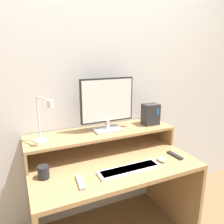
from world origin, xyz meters
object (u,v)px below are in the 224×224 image
(desk_lamp, at_px, (43,122))
(router_dock, at_px, (151,114))
(remote_secondary, at_px, (175,155))
(mug, at_px, (44,172))
(remote_control, at_px, (80,182))
(keyboard, at_px, (129,169))
(monitor, at_px, (107,104))
(mouse, at_px, (161,159))

(desk_lamp, relative_size, router_dock, 1.79)
(remote_secondary, bearing_deg, desk_lamp, 163.58)
(remote_secondary, height_order, mug, mug)
(remote_control, distance_m, remote_secondary, 0.79)
(desk_lamp, height_order, mug, desk_lamp)
(remote_secondary, bearing_deg, keyboard, -174.60)
(keyboard, bearing_deg, mug, 165.14)
(monitor, relative_size, mug, 5.23)
(monitor, bearing_deg, keyboard, -89.85)
(monitor, height_order, keyboard, monitor)
(router_dock, xyz_separation_m, remote_secondary, (0.02, -0.33, -0.26))
(desk_lamp, relative_size, remote_control, 2.06)
(monitor, xyz_separation_m, router_dock, (0.41, -0.01, -0.13))
(mouse, bearing_deg, remote_secondary, 9.51)
(mouse, height_order, remote_secondary, mouse)
(desk_lamp, xyz_separation_m, remote_control, (0.16, -0.33, -0.32))
(mouse, bearing_deg, monitor, 127.73)
(keyboard, xyz_separation_m, mug, (-0.56, 0.15, 0.03))
(mouse, distance_m, mug, 0.85)
(monitor, xyz_separation_m, remote_control, (-0.36, -0.39, -0.39))
(mouse, distance_m, remote_secondary, 0.15)
(desk_lamp, distance_m, keyboard, 0.69)
(monitor, distance_m, desk_lamp, 0.52)
(keyboard, height_order, remote_secondary, keyboard)
(router_dock, bearing_deg, mug, -167.03)
(keyboard, height_order, remote_control, keyboard)
(keyboard, bearing_deg, mouse, 3.22)
(mouse, distance_m, remote_control, 0.64)
(router_dock, distance_m, keyboard, 0.61)
(desk_lamp, height_order, mouse, desk_lamp)
(monitor, xyz_separation_m, mouse, (0.29, -0.37, -0.38))
(desk_lamp, bearing_deg, remote_secondary, -16.42)
(desk_lamp, relative_size, remote_secondary, 2.20)
(desk_lamp, bearing_deg, keyboard, -31.97)
(remote_secondary, xyz_separation_m, mug, (-0.99, 0.11, 0.03))
(keyboard, distance_m, remote_control, 0.36)
(desk_lamp, xyz_separation_m, mouse, (0.80, -0.30, -0.32))
(router_dock, height_order, mouse, router_dock)
(monitor, xyz_separation_m, keyboard, (0.00, -0.39, -0.38))
(desk_lamp, height_order, remote_secondary, desk_lamp)
(router_dock, bearing_deg, remote_control, -153.77)
(router_dock, bearing_deg, keyboard, -138.06)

